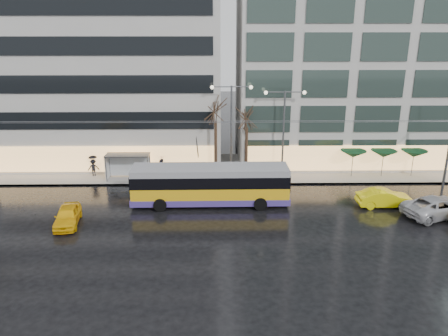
{
  "coord_description": "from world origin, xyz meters",
  "views": [
    {
      "loc": [
        0.7,
        -29.86,
        14.56
      ],
      "look_at": [
        1.22,
        5.0,
        3.04
      ],
      "focal_mm": 35.0,
      "sensor_mm": 36.0,
      "label": 1
    }
  ],
  "objects_px": {
    "bus_shelter": "(124,161)",
    "street_lamp_near": "(231,119)",
    "taxi_a": "(67,216)",
    "trolleybus": "(210,186)"
  },
  "relations": [
    {
      "from": "bus_shelter",
      "to": "street_lamp_near",
      "type": "relative_size",
      "value": 0.47
    },
    {
      "from": "trolleybus",
      "to": "taxi_a",
      "type": "relative_size",
      "value": 3.11
    },
    {
      "from": "street_lamp_near",
      "to": "taxi_a",
      "type": "height_order",
      "value": "street_lamp_near"
    },
    {
      "from": "bus_shelter",
      "to": "taxi_a",
      "type": "xyz_separation_m",
      "value": [
        -2.37,
        -10.06,
        -1.24
      ]
    },
    {
      "from": "bus_shelter",
      "to": "street_lamp_near",
      "type": "bearing_deg",
      "value": 0.63
    },
    {
      "from": "trolleybus",
      "to": "bus_shelter",
      "type": "bearing_deg",
      "value": 143.36
    },
    {
      "from": "trolleybus",
      "to": "street_lamp_near",
      "type": "height_order",
      "value": "street_lamp_near"
    },
    {
      "from": "trolleybus",
      "to": "bus_shelter",
      "type": "height_order",
      "value": "trolleybus"
    },
    {
      "from": "bus_shelter",
      "to": "taxi_a",
      "type": "relative_size",
      "value": 1.0
    },
    {
      "from": "bus_shelter",
      "to": "street_lamp_near",
      "type": "height_order",
      "value": "street_lamp_near"
    }
  ]
}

